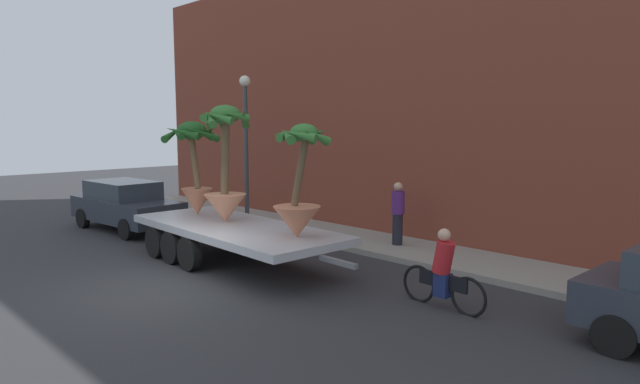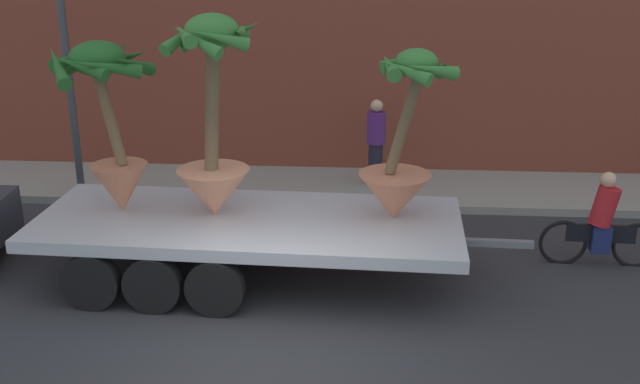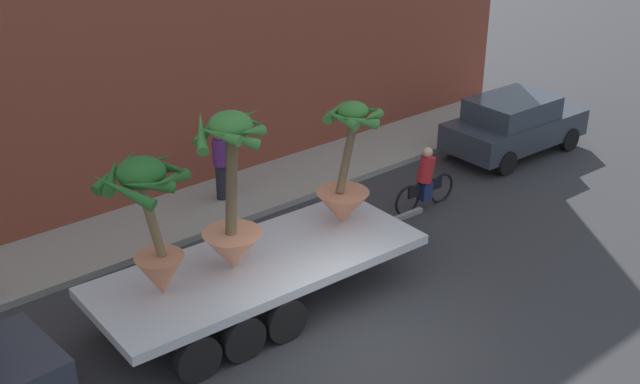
{
  "view_description": "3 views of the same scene",
  "coord_description": "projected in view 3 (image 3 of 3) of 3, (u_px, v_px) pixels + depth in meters",
  "views": [
    {
      "loc": [
        10.13,
        -5.52,
        3.42
      ],
      "look_at": [
        1.75,
        2.77,
        1.93
      ],
      "focal_mm": 30.36,
      "sensor_mm": 36.0,
      "label": 1
    },
    {
      "loc": [
        1.22,
        -7.9,
        4.96
      ],
      "look_at": [
        0.53,
        2.1,
        1.4
      ],
      "focal_mm": 41.99,
      "sensor_mm": 36.0,
      "label": 2
    },
    {
      "loc": [
        -7.61,
        -8.04,
        8.19
      ],
      "look_at": [
        1.6,
        2.93,
        1.39
      ],
      "focal_mm": 44.4,
      "sensor_mm": 36.0,
      "label": 3
    }
  ],
  "objects": [
    {
      "name": "potted_palm_rear",
      "position": [
        232.0,
        204.0,
        13.48
      ],
      "size": [
        1.46,
        1.34,
        2.9
      ],
      "color": "tan",
      "rests_on": "flatbed_trailer"
    },
    {
      "name": "potted_palm_front",
      "position": [
        151.0,
        223.0,
        12.59
      ],
      "size": [
        1.56,
        1.55,
        2.51
      ],
      "color": "#C17251",
      "rests_on": "flatbed_trailer"
    },
    {
      "name": "flatbed_trailer",
      "position": [
        248.0,
        275.0,
        14.18
      ],
      "size": [
        7.2,
        2.64,
        0.98
      ],
      "color": "#B7BABF",
      "rests_on": "ground"
    },
    {
      "name": "potted_palm_middle",
      "position": [
        346.0,
        180.0,
        15.19
      ],
      "size": [
        1.33,
        1.18,
        2.45
      ],
      "color": "#C17251",
      "rests_on": "flatbed_trailer"
    },
    {
      "name": "parked_car",
      "position": [
        514.0,
        124.0,
        20.99
      ],
      "size": [
        4.08,
        1.98,
        1.58
      ],
      "color": "#2D333D",
      "rests_on": "ground"
    },
    {
      "name": "sidewalk",
      "position": [
        174.0,
        218.0,
        17.68
      ],
      "size": [
        24.0,
        2.2,
        0.15
      ],
      "primitive_type": "cube",
      "color": "gray",
      "rests_on": "ground"
    },
    {
      "name": "pedestrian_near_gate",
      "position": [
        221.0,
        163.0,
        18.07
      ],
      "size": [
        0.36,
        0.36,
        1.71
      ],
      "color": "black",
      "rests_on": "sidewalk"
    },
    {
      "name": "ground_plane",
      "position": [
        358.0,
        348.0,
        13.5
      ],
      "size": [
        60.0,
        60.0,
        0.0
      ],
      "primitive_type": "plane",
      "color": "#2D2D30"
    },
    {
      "name": "cyclist",
      "position": [
        425.0,
        181.0,
        18.06
      ],
      "size": [
        1.84,
        0.36,
        1.54
      ],
      "color": "black",
      "rests_on": "ground"
    },
    {
      "name": "building_facade",
      "position": [
        118.0,
        19.0,
        17.07
      ],
      "size": [
        24.0,
        1.2,
        8.5
      ],
      "primitive_type": "cube",
      "color": "brown",
      "rests_on": "ground"
    }
  ]
}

